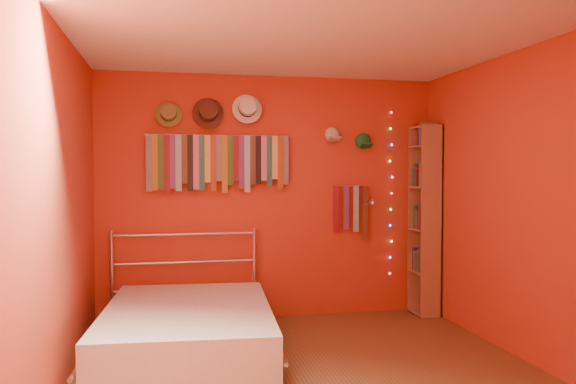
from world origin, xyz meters
TOP-DOWN VIEW (x-y plane):
  - ground at (0.00, 0.00)m, footprint 3.50×3.50m
  - back_wall at (0.00, 1.75)m, footprint 3.50×0.02m
  - right_wall at (1.75, 0.00)m, footprint 0.02×3.50m
  - left_wall at (-1.75, 0.00)m, footprint 0.02×3.50m
  - ceiling at (0.00, 0.00)m, footprint 3.50×3.50m
  - tie_rack at (-0.55, 1.68)m, footprint 1.45×0.03m
  - small_tie_rack at (0.86, 1.69)m, footprint 0.40×0.03m
  - fedora_olive at (-1.03, 1.66)m, footprint 0.26×0.14m
  - fedora_brown at (-0.64, 1.65)m, footprint 0.31×0.17m
  - fedora_white at (-0.25, 1.65)m, footprint 0.30×0.16m
  - cap_white at (0.64, 1.70)m, footprint 0.17×0.21m
  - cap_green at (0.98, 1.70)m, footprint 0.17×0.22m
  - fairy_lights at (1.31, 1.71)m, footprint 0.05×0.02m
  - reading_lamp at (1.03, 1.54)m, footprint 0.06×0.27m
  - bookshelf at (1.66, 1.53)m, footprint 0.25×0.34m
  - bed at (-0.88, 0.66)m, footprint 1.56×2.00m

SIDE VIEW (x-z plane):
  - ground at x=0.00m, z-range 0.00..0.00m
  - bed at x=-0.88m, z-range -0.25..0.69m
  - bookshelf at x=1.66m, z-range 0.02..2.02m
  - small_tie_rack at x=0.86m, z-range 0.84..1.43m
  - reading_lamp at x=1.03m, z-range 1.15..1.23m
  - back_wall at x=0.00m, z-range 0.00..2.50m
  - right_wall at x=1.75m, z-range 0.00..2.50m
  - left_wall at x=-1.75m, z-range 0.00..2.50m
  - fairy_lights at x=1.31m, z-range 0.40..2.16m
  - tie_rack at x=-0.55m, z-range 1.34..1.92m
  - cap_green at x=0.98m, z-range 1.75..1.93m
  - cap_white at x=0.64m, z-range 1.82..1.98m
  - fedora_olive at x=-1.03m, z-range 1.96..2.22m
  - fedora_brown at x=-0.64m, z-range 1.95..2.26m
  - fedora_white at x=-0.25m, z-range 2.01..2.31m
  - ceiling at x=0.00m, z-range 2.49..2.51m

